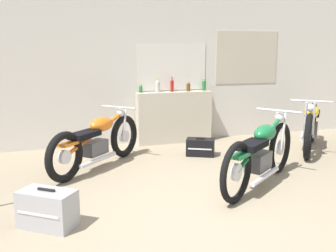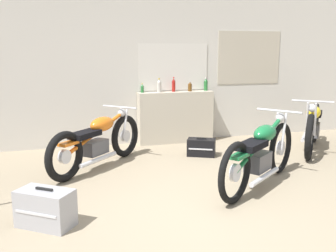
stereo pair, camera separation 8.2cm
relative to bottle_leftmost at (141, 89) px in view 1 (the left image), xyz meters
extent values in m
plane|color=gray|center=(-0.12, -3.36, -1.05)|extent=(24.00, 24.00, 0.00)
cube|color=beige|center=(-0.12, 0.13, 0.35)|extent=(10.00, 0.06, 2.80)
cube|color=silver|center=(0.63, 0.10, 0.38)|extent=(1.29, 0.01, 0.81)
cube|color=beige|center=(0.63, 0.09, 0.38)|extent=(1.35, 0.01, 0.87)
cube|color=#B2A893|center=(2.21, 0.10, 0.55)|extent=(1.34, 0.01, 1.03)
cube|color=#B7AD99|center=(0.63, -0.05, -0.56)|extent=(1.44, 0.28, 0.97)
cylinder|color=#23662D|center=(0.00, 0.00, -0.01)|extent=(0.06, 0.06, 0.12)
cone|color=#23662D|center=(0.00, 0.00, 0.06)|extent=(0.05, 0.05, 0.03)
cylinder|color=gold|center=(0.00, 0.00, 0.09)|extent=(0.02, 0.02, 0.01)
cylinder|color=#B7B2A8|center=(0.31, -0.04, 0.02)|extent=(0.08, 0.08, 0.19)
cone|color=#B7B2A8|center=(0.31, -0.04, 0.14)|extent=(0.07, 0.07, 0.05)
cylinder|color=gold|center=(0.31, -0.04, 0.17)|extent=(0.03, 0.03, 0.02)
cylinder|color=maroon|center=(0.60, -0.01, 0.02)|extent=(0.06, 0.06, 0.20)
cone|color=maroon|center=(0.60, -0.01, 0.15)|extent=(0.05, 0.05, 0.05)
cylinder|color=red|center=(0.60, -0.01, 0.19)|extent=(0.03, 0.03, 0.02)
cylinder|color=#5B3814|center=(0.92, -0.05, 0.00)|extent=(0.07, 0.07, 0.14)
cone|color=#5B3814|center=(0.92, -0.05, 0.09)|extent=(0.06, 0.06, 0.04)
cylinder|color=silver|center=(0.92, -0.05, 0.11)|extent=(0.03, 0.03, 0.02)
cylinder|color=#23662D|center=(1.25, 0.00, 0.02)|extent=(0.07, 0.07, 0.18)
cone|color=#23662D|center=(1.25, 0.00, 0.13)|extent=(0.06, 0.06, 0.05)
cylinder|color=silver|center=(1.25, 0.00, 0.17)|extent=(0.03, 0.03, 0.02)
torus|color=black|center=(1.51, -2.27, -0.68)|extent=(0.63, 0.50, 0.73)
cylinder|color=silver|center=(1.51, -2.27, -0.68)|extent=(0.20, 0.17, 0.21)
torus|color=black|center=(0.38, -3.13, -0.68)|extent=(0.63, 0.50, 0.73)
cylinder|color=silver|center=(0.38, -3.13, -0.68)|extent=(0.20, 0.17, 0.21)
cube|color=#4C4C51|center=(0.89, -2.74, -0.70)|extent=(0.45, 0.41, 0.23)
cylinder|color=#196B38|center=(0.89, -2.74, -0.47)|extent=(1.07, 0.82, 0.47)
ellipsoid|color=#196B38|center=(1.04, -2.63, -0.36)|extent=(0.53, 0.48, 0.22)
cube|color=black|center=(0.72, -2.87, -0.44)|extent=(0.53, 0.48, 0.08)
cube|color=#196B38|center=(0.45, -3.08, -0.50)|extent=(0.31, 0.28, 0.04)
cylinder|color=silver|center=(1.42, -2.27, -0.40)|extent=(0.16, 0.13, 0.55)
cylinder|color=silver|center=(1.49, -2.36, -0.40)|extent=(0.16, 0.13, 0.55)
cylinder|color=silver|center=(1.40, -2.36, -0.12)|extent=(0.41, 0.53, 0.03)
sphere|color=silver|center=(1.45, -2.32, -0.22)|extent=(0.13, 0.13, 0.13)
cylinder|color=silver|center=(0.90, -2.92, -0.84)|extent=(0.66, 0.52, 0.06)
torus|color=black|center=(-0.48, -0.78, -0.70)|extent=(0.56, 0.57, 0.69)
cylinder|color=silver|center=(-0.48, -0.78, -0.70)|extent=(0.19, 0.19, 0.19)
torus|color=black|center=(-1.48, -1.79, -0.70)|extent=(0.56, 0.57, 0.69)
cylinder|color=silver|center=(-1.48, -1.79, -0.70)|extent=(0.19, 0.19, 0.19)
cube|color=#4C4C51|center=(-1.03, -1.34, -0.72)|extent=(0.44, 0.44, 0.21)
cylinder|color=orange|center=(-1.03, -1.34, -0.51)|extent=(0.96, 0.96, 0.43)
ellipsoid|color=orange|center=(-0.90, -1.21, -0.40)|extent=(0.51, 0.51, 0.22)
cube|color=black|center=(-1.18, -1.49, -0.48)|extent=(0.51, 0.51, 0.08)
cube|color=orange|center=(-1.42, -1.73, -0.54)|extent=(0.30, 0.30, 0.04)
cylinder|color=silver|center=(-0.57, -0.79, -0.45)|extent=(0.15, 0.15, 0.49)
cylinder|color=silver|center=(-0.48, -0.87, -0.45)|extent=(0.15, 0.15, 0.49)
cylinder|color=silver|center=(-0.58, -0.88, -0.20)|extent=(0.48, 0.47, 0.03)
sphere|color=silver|center=(-0.53, -0.84, -0.30)|extent=(0.13, 0.13, 0.13)
cylinder|color=silver|center=(-1.00, -1.51, -0.85)|extent=(0.60, 0.60, 0.06)
torus|color=black|center=(2.32, -1.83, -0.67)|extent=(0.56, 0.64, 0.76)
cylinder|color=silver|center=(2.32, -1.83, -0.67)|extent=(0.19, 0.21, 0.21)
torus|color=black|center=(3.18, -0.81, -0.67)|extent=(0.56, 0.64, 0.76)
cylinder|color=silver|center=(3.18, -0.81, -0.67)|extent=(0.19, 0.21, 0.21)
cube|color=#4C4C51|center=(2.79, -1.27, -0.69)|extent=(0.41, 0.43, 0.23)
cylinder|color=yellow|center=(2.79, -1.27, -0.46)|extent=(0.83, 0.97, 0.47)
ellipsoid|color=yellow|center=(2.68, -1.40, -0.35)|extent=(0.48, 0.50, 0.22)
cube|color=black|center=(2.92, -1.12, -0.43)|extent=(0.48, 0.50, 0.08)
cube|color=yellow|center=(3.13, -0.87, -0.49)|extent=(0.28, 0.29, 0.04)
cylinder|color=silver|center=(2.41, -1.82, -0.39)|extent=(0.13, 0.15, 0.55)
cylinder|color=silver|center=(2.32, -1.74, -0.39)|extent=(0.13, 0.15, 0.55)
cylinder|color=silver|center=(2.41, -1.73, -0.11)|extent=(0.51, 0.44, 0.03)
sphere|color=silver|center=(2.37, -1.78, -0.21)|extent=(0.13, 0.13, 0.13)
cylinder|color=silver|center=(2.75, -1.11, -0.84)|extent=(0.52, 0.60, 0.06)
cube|color=black|center=(0.76, -1.10, -0.90)|extent=(0.53, 0.44, 0.29)
cube|color=silver|center=(0.70, -1.21, -0.90)|extent=(0.35, 0.19, 0.02)
cube|color=black|center=(0.76, -1.10, -0.74)|extent=(0.16, 0.09, 0.02)
cube|color=#9E9EA3|center=(-1.72, -3.15, -0.86)|extent=(0.63, 0.58, 0.38)
cube|color=silver|center=(-1.81, -3.27, -0.86)|extent=(0.39, 0.29, 0.02)
cube|color=black|center=(-1.72, -3.15, -0.65)|extent=(0.17, 0.14, 0.02)
camera|label=1|loc=(-1.67, -7.04, 0.73)|focal=42.00mm
camera|label=2|loc=(-1.59, -7.06, 0.73)|focal=42.00mm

